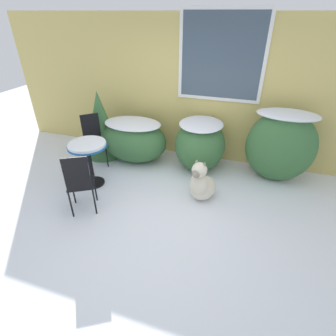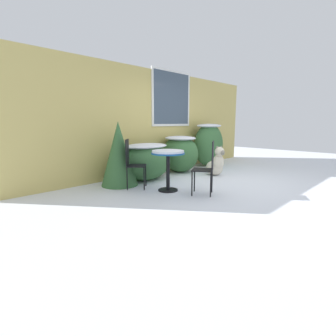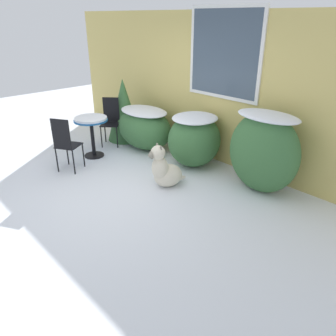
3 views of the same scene
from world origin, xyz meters
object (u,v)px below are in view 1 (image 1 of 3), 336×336
Objects in this scene: patio_chair_near_table at (93,138)px; dog at (202,185)px; patio_table at (88,151)px; patio_chair_far_side at (80,182)px.

dog is (2.25, -0.51, -0.26)m from patio_chair_near_table.
patio_table is 1.95m from dog.
dog is (1.62, 0.86, -0.26)m from patio_chair_far_side.
patio_chair_near_table is at bearing -176.88° from dog.
dog is at bearing 177.68° from patio_chair_far_side.
patio_table is at bearing -159.40° from dog.
patio_chair_far_side is at bearing -67.12° from patio_table.
patio_chair_far_side is at bearing -108.19° from patio_chair_near_table.
patio_chair_near_table is 2.32m from dog.
patio_chair_far_side reaches higher than patio_table.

